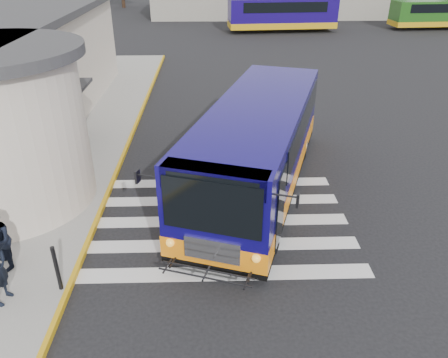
{
  "coord_description": "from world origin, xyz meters",
  "views": [
    {
      "loc": [
        -0.54,
        -11.83,
        7.39
      ],
      "look_at": [
        -0.22,
        -0.5,
        1.28
      ],
      "focal_mm": 35.0,
      "sensor_mm": 36.0,
      "label": 1
    }
  ],
  "objects_px": {
    "transit_bus": "(257,150)",
    "far_bus_b": "(437,13)",
    "bollard": "(57,268)",
    "far_bus_a": "(282,13)"
  },
  "relations": [
    {
      "from": "transit_bus",
      "to": "far_bus_b",
      "type": "height_order",
      "value": "transit_bus"
    },
    {
      "from": "transit_bus",
      "to": "bollard",
      "type": "height_order",
      "value": "transit_bus"
    },
    {
      "from": "far_bus_a",
      "to": "far_bus_b",
      "type": "height_order",
      "value": "far_bus_a"
    },
    {
      "from": "far_bus_b",
      "to": "far_bus_a",
      "type": "bearing_deg",
      "value": 90.04
    },
    {
      "from": "transit_bus",
      "to": "far_bus_b",
      "type": "xyz_separation_m",
      "value": [
        20.64,
        31.44,
        0.05
      ]
    },
    {
      "from": "transit_bus",
      "to": "far_bus_b",
      "type": "distance_m",
      "value": 37.61
    },
    {
      "from": "far_bus_a",
      "to": "far_bus_b",
      "type": "relative_size",
      "value": 1.14
    },
    {
      "from": "far_bus_a",
      "to": "far_bus_b",
      "type": "xyz_separation_m",
      "value": [
        15.39,
        1.11,
        -0.21
      ]
    },
    {
      "from": "bollard",
      "to": "far_bus_a",
      "type": "relative_size",
      "value": 0.12
    },
    {
      "from": "bollard",
      "to": "transit_bus",
      "type": "bearing_deg",
      "value": 44.33
    }
  ]
}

